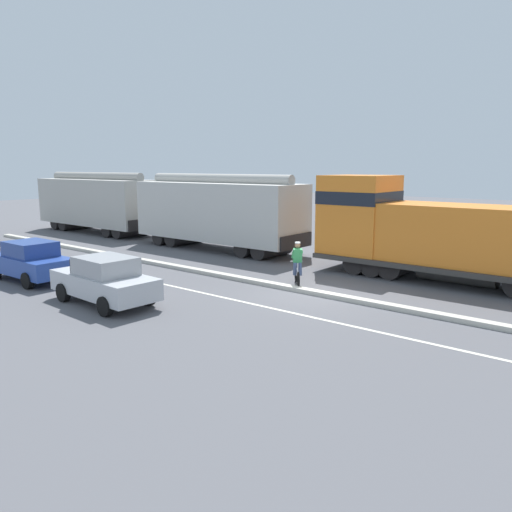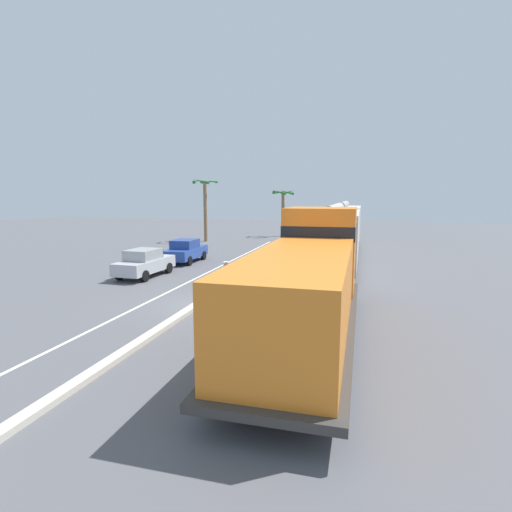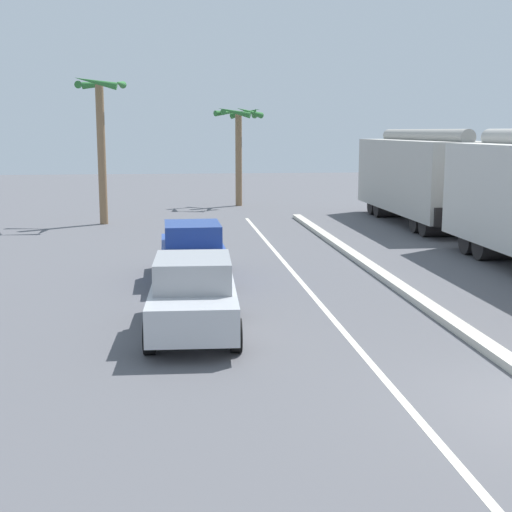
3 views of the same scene
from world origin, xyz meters
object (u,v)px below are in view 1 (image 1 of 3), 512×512
Objects in this scene: parked_car_silver at (105,280)px; cyclist at (297,265)px; locomotive at (439,237)px; hopper_car_middle at (97,203)px; parked_car_blue at (30,261)px; hopper_car_lead at (218,212)px.

cyclist is (6.22, -3.57, 0.00)m from parked_car_silver.
hopper_car_middle is (0.00, 23.76, 0.28)m from locomotive.
hopper_car_middle is at bearing 90.00° from locomotive.
parked_car_silver and parked_car_blue have the same top height.
hopper_car_middle reaches higher than cyclist.
cyclist is at bearing -55.71° from parked_car_blue.
hopper_car_lead is at bearing 24.10° from parked_car_silver.
parked_car_blue is 2.46× the size of cyclist.
hopper_car_lead is 10.50m from parked_car_blue.
parked_car_blue is (-10.40, 0.63, -1.26)m from hopper_car_lead.
hopper_car_lead reaches higher than parked_car_silver.
locomotive is 5.89m from cyclist.
hopper_car_lead is (0.00, 12.16, 0.28)m from locomotive.
parked_car_blue is at bearing 124.29° from cyclist.
locomotive reaches higher than parked_car_blue.
locomotive is 6.77× the size of cyclist.
parked_car_silver is at bearing -155.90° from hopper_car_lead.
cyclist is at bearing -117.56° from hopper_car_lead.
hopper_car_lead is 6.18× the size of cyclist.
locomotive reaches higher than cyclist.
locomotive is 1.10× the size of hopper_car_lead.
hopper_car_middle is at bearing 57.13° from parked_car_silver.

